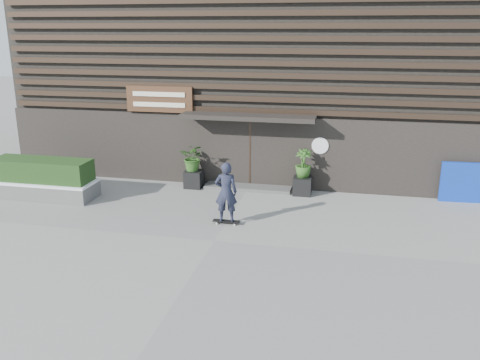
% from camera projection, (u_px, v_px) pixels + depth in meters
% --- Properties ---
extents(ground, '(80.00, 80.00, 0.00)m').
position_uv_depth(ground, '(214.00, 241.00, 13.44)').
color(ground, gray).
rests_on(ground, ground).
extents(entrance_step, '(3.00, 0.80, 0.12)m').
position_uv_depth(entrance_step, '(248.00, 187.00, 17.73)').
color(entrance_step, '#494947').
rests_on(entrance_step, ground).
extents(planter_pot_left, '(0.60, 0.60, 0.60)m').
position_uv_depth(planter_pot_left, '(194.00, 179.00, 17.86)').
color(planter_pot_left, black).
rests_on(planter_pot_left, ground).
extents(bamboo_left, '(0.86, 0.75, 0.96)m').
position_uv_depth(bamboo_left, '(193.00, 157.00, 17.63)').
color(bamboo_left, '#2D591E').
rests_on(bamboo_left, planter_pot_left).
extents(planter_pot_right, '(0.60, 0.60, 0.60)m').
position_uv_depth(planter_pot_right, '(302.00, 186.00, 17.09)').
color(planter_pot_right, black).
rests_on(planter_pot_right, ground).
extents(bamboo_right, '(0.54, 0.54, 0.96)m').
position_uv_depth(bamboo_right, '(303.00, 163.00, 16.87)').
color(bamboo_right, '#2D591E').
rests_on(bamboo_right, planter_pot_right).
extents(raised_bed, '(3.50, 1.20, 0.50)m').
position_uv_depth(raised_bed, '(44.00, 189.00, 16.87)').
color(raised_bed, '#52524F').
rests_on(raised_bed, ground).
extents(snow_layer, '(3.50, 1.20, 0.08)m').
position_uv_depth(snow_layer, '(43.00, 181.00, 16.79)').
color(snow_layer, white).
rests_on(snow_layer, raised_bed).
extents(hedge, '(3.30, 1.00, 0.70)m').
position_uv_depth(hedge, '(42.00, 170.00, 16.67)').
color(hedge, '#1A3513').
rests_on(hedge, snow_layer).
extents(blue_tarp, '(1.41, 0.20, 1.31)m').
position_uv_depth(blue_tarp, '(463.00, 182.00, 16.25)').
color(blue_tarp, '#0C2CA2').
rests_on(blue_tarp, ground).
extents(building, '(18.00, 11.00, 8.00)m').
position_uv_depth(building, '(273.00, 62.00, 21.61)').
color(building, black).
rests_on(building, ground).
extents(skateboarder, '(0.78, 0.51, 1.83)m').
position_uv_depth(skateboarder, '(226.00, 192.00, 14.33)').
color(skateboarder, black).
rests_on(skateboarder, ground).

